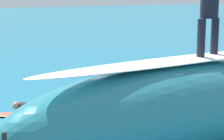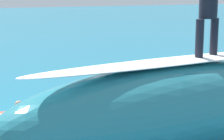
# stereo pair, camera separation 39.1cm
# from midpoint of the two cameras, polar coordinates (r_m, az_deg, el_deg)

# --- Properties ---
(ground_plane) EXTENTS (120.00, 120.00, 0.00)m
(ground_plane) POSITION_cam_midpoint_polar(r_m,az_deg,el_deg) (10.24, 5.39, -6.88)
(ground_plane) COLOR teal
(wave_crest) EXTENTS (7.13, 3.08, 1.76)m
(wave_crest) POSITION_cam_midpoint_polar(r_m,az_deg,el_deg) (8.11, 9.01, -5.31)
(wave_crest) COLOR teal
(wave_crest) RESTS_ON ground_plane
(wave_foam_lip) EXTENTS (5.92, 1.52, 0.08)m
(wave_foam_lip) POSITION_cam_midpoint_polar(r_m,az_deg,el_deg) (7.90, 9.21, 1.10)
(wave_foam_lip) COLOR white
(wave_foam_lip) RESTS_ON wave_crest
(surfboard_riding) EXTENTS (2.26, 1.24, 0.06)m
(surfboard_riding) POSITION_cam_midpoint_polar(r_m,az_deg,el_deg) (8.50, 13.95, 1.56)
(surfboard_riding) COLOR #EAE5C6
(surfboard_riding) RESTS_ON wave_crest
(surfer_riding) EXTENTS (0.65, 1.50, 1.65)m
(surfer_riding) POSITION_cam_midpoint_polar(r_m,az_deg,el_deg) (8.40, 14.27, 8.26)
(surfer_riding) COLOR black
(surfer_riding) RESTS_ON surfboard_riding
(surfboard_paddling) EXTENTS (2.19, 1.52, 0.07)m
(surfboard_paddling) POSITION_cam_midpoint_polar(r_m,az_deg,el_deg) (10.69, -8.96, -5.96)
(surfboard_paddling) COLOR #E0563D
(surfboard_paddling) RESTS_ON ground_plane
(surfer_paddling) EXTENTS (1.53, 0.99, 0.30)m
(surfer_paddling) POSITION_cam_midpoint_polar(r_m,az_deg,el_deg) (10.61, -8.33, -5.14)
(surfer_paddling) COLOR black
(surfer_paddling) RESTS_ON surfboard_paddling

